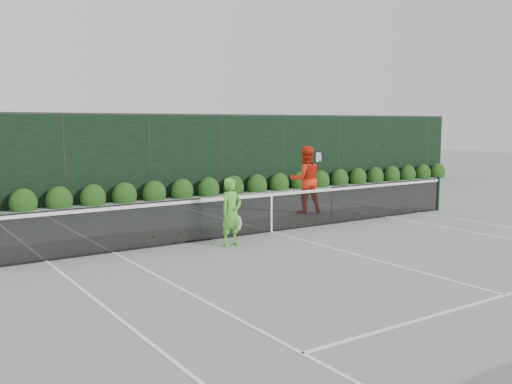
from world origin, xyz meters
TOP-DOWN VIEW (x-y plane):
  - ground at (0.00, 0.00)m, footprint 80.00×80.00m
  - tennis_net at (-0.02, 0.00)m, footprint 12.90×0.10m
  - player_woman at (-1.67, -0.80)m, footprint 0.66×0.46m
  - player_man at (2.63, 1.92)m, footprint 1.18×1.05m
  - court_lines at (0.00, 0.00)m, footprint 11.03×23.83m
  - windscreen_fence at (0.00, -2.71)m, footprint 32.00×21.07m
  - hedge_row at (-0.00, 7.15)m, footprint 31.66×0.65m
  - tennis_balls at (-0.38, 0.68)m, footprint 5.04×1.54m

SIDE VIEW (x-z plane):
  - ground at x=0.00m, z-range 0.00..0.00m
  - court_lines at x=0.00m, z-range 0.00..0.01m
  - tennis_balls at x=-0.38m, z-range 0.00..0.07m
  - hedge_row at x=0.00m, z-range -0.23..0.70m
  - tennis_net at x=-0.02m, z-range 0.00..1.07m
  - player_woman at x=-1.67m, z-range 0.00..1.52m
  - player_man at x=2.63m, z-range 0.00..2.03m
  - windscreen_fence at x=0.00m, z-range -0.02..3.04m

